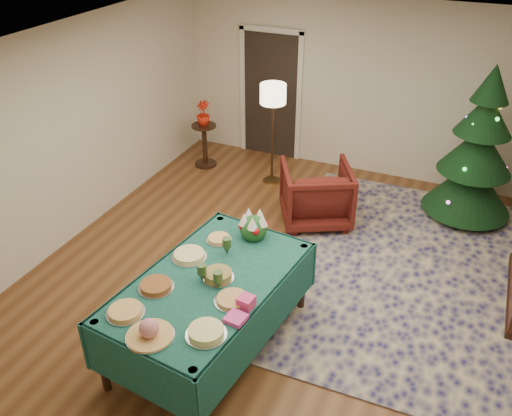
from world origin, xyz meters
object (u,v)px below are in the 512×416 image
at_px(side_table, 205,146).
at_px(potted_plant, 203,118).
at_px(armchair, 316,191).
at_px(christmas_tree, 477,152).
at_px(buffet_table, 210,294).
at_px(floor_lamp, 273,100).
at_px(gift_box, 246,302).

height_order(side_table, potted_plant, potted_plant).
height_order(armchair, christmas_tree, christmas_tree).
height_order(buffet_table, floor_lamp, floor_lamp).
bearing_deg(floor_lamp, buffet_table, -77.47).
bearing_deg(floor_lamp, gift_box, -71.29).
bearing_deg(side_table, gift_box, -56.87).
distance_m(potted_plant, christmas_tree, 4.10).
bearing_deg(potted_plant, armchair, -22.77).
height_order(gift_box, floor_lamp, floor_lamp).
distance_m(floor_lamp, side_table, 1.58).
bearing_deg(floor_lamp, armchair, -40.19).
relative_size(gift_box, side_table, 0.19).
xyz_separation_m(armchair, side_table, (-2.21, 0.93, -0.12)).
bearing_deg(gift_box, buffet_table, 156.91).
xyz_separation_m(buffet_table, potted_plant, (-2.01, 3.60, 0.16)).
height_order(armchair, floor_lamp, floor_lamp).
height_order(buffet_table, armchair, armchair).
distance_m(floor_lamp, potted_plant, 1.33).
distance_m(gift_box, christmas_tree, 4.19).
bearing_deg(buffet_table, floor_lamp, 102.53).
relative_size(gift_box, christmas_tree, 0.06).
bearing_deg(christmas_tree, armchair, -152.28).
xyz_separation_m(floor_lamp, christmas_tree, (2.87, 0.16, -0.36)).
xyz_separation_m(gift_box, floor_lamp, (-1.26, 3.71, 0.45)).
relative_size(gift_box, potted_plant, 0.34).
height_order(side_table, christmas_tree, christmas_tree).
distance_m(buffet_table, christmas_tree, 4.23).
xyz_separation_m(buffet_table, floor_lamp, (-0.78, 3.51, 0.67)).
bearing_deg(floor_lamp, christmas_tree, 3.22).
bearing_deg(christmas_tree, buffet_table, -119.68).
relative_size(potted_plant, christmas_tree, 0.18).
relative_size(buffet_table, potted_plant, 5.76).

